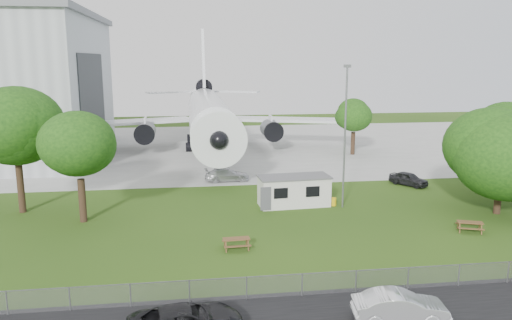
{
  "coord_description": "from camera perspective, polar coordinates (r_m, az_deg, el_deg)",
  "views": [
    {
      "loc": [
        -4.83,
        -33.84,
        12.52
      ],
      "look_at": [
        0.9,
        8.0,
        4.0
      ],
      "focal_mm": 35.0,
      "sensor_mm": 36.0,
      "label": 1
    }
  ],
  "objects": [
    {
      "name": "fence",
      "position": [
        27.79,
        3.18,
        -15.39
      ],
      "size": [
        58.0,
        0.04,
        1.3
      ],
      "primitive_type": "cube",
      "color": "gray",
      "rests_on": "ground"
    },
    {
      "name": "car_ne_hatch",
      "position": [
        52.75,
        17.04,
        -2.08
      ],
      "size": [
        3.56,
        4.15,
        1.35
      ],
      "primitive_type": "imported",
      "rotation": [
        0.0,
        0.0,
        0.61
      ],
      "color": "black",
      "rests_on": "ground"
    },
    {
      "name": "tree_east_front",
      "position": [
        44.97,
        26.36,
        0.94
      ],
      "size": [
        8.28,
        8.28,
        9.42
      ],
      "color": "#382619",
      "rests_on": "ground"
    },
    {
      "name": "tree_far_apron",
      "position": [
        67.44,
        11.13,
        4.97
      ],
      "size": [
        5.12,
        5.12,
        7.8
      ],
      "color": "#382619",
      "rests_on": "ground"
    },
    {
      "name": "site_cabin",
      "position": [
        43.62,
        4.37,
        -3.52
      ],
      "size": [
        6.83,
        3.11,
        2.62
      ],
      "color": "silver",
      "rests_on": "ground"
    },
    {
      "name": "lamp_mast",
      "position": [
        42.61,
        10.12,
        2.43
      ],
      "size": [
        0.16,
        0.16,
        12.0
      ],
      "primitive_type": "cylinder",
      "color": "slate",
      "rests_on": "ground"
    },
    {
      "name": "picnic_east",
      "position": [
        40.55,
        23.18,
        -7.53
      ],
      "size": [
        2.21,
        2.03,
        0.76
      ],
      "primitive_type": null,
      "rotation": [
        0.0,
        0.0,
        -0.35
      ],
      "color": "brown",
      "rests_on": "ground"
    },
    {
      "name": "car_centre_sedan",
      "position": [
        26.09,
        16.14,
        -15.88
      ],
      "size": [
        4.72,
        2.13,
        1.5
      ],
      "primitive_type": "imported",
      "rotation": [
        0.0,
        0.0,
        1.45
      ],
      "color": "silver",
      "rests_on": "ground"
    },
    {
      "name": "concrete_apron",
      "position": [
        73.08,
        -3.9,
        1.53
      ],
      "size": [
        120.0,
        46.0,
        0.03
      ],
      "primitive_type": "cube",
      "color": "#B7B7B2",
      "rests_on": "ground"
    },
    {
      "name": "car_apron_van",
      "position": [
        52.32,
        -3.34,
        -1.7
      ],
      "size": [
        4.74,
        2.18,
        1.34
      ],
      "primitive_type": "imported",
      "rotation": [
        0.0,
        0.0,
        1.64
      ],
      "color": "silver",
      "rests_on": "ground"
    },
    {
      "name": "airliner",
      "position": [
        70.12,
        -5.47,
        5.42
      ],
      "size": [
        46.36,
        47.73,
        17.69
      ],
      "color": "white",
      "rests_on": "ground"
    },
    {
      "name": "tree_east_back",
      "position": [
        52.38,
        26.57,
        2.42
      ],
      "size": [
        7.56,
        7.56,
        9.22
      ],
      "color": "#382619",
      "rests_on": "ground"
    },
    {
      "name": "tree_west_small",
      "position": [
        40.46,
        -19.62,
        1.31
      ],
      "size": [
        5.81,
        5.81,
        8.82
      ],
      "color": "#382619",
      "rests_on": "ground"
    },
    {
      "name": "picnic_west",
      "position": [
        34.12,
        -2.25,
        -10.13
      ],
      "size": [
        1.87,
        1.58,
        0.76
      ],
      "primitive_type": null,
      "rotation": [
        0.0,
        0.0,
        0.05
      ],
      "color": "brown",
      "rests_on": "ground"
    },
    {
      "name": "tree_west_big",
      "position": [
        44.85,
        -25.83,
        3.27
      ],
      "size": [
        7.71,
        7.71,
        10.92
      ],
      "color": "#382619",
      "rests_on": "ground"
    },
    {
      "name": "ground",
      "position": [
        36.4,
        0.31,
        -8.71
      ],
      "size": [
        160.0,
        160.0,
        0.0
      ],
      "primitive_type": "plane",
      "color": "#3A5B18"
    }
  ]
}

